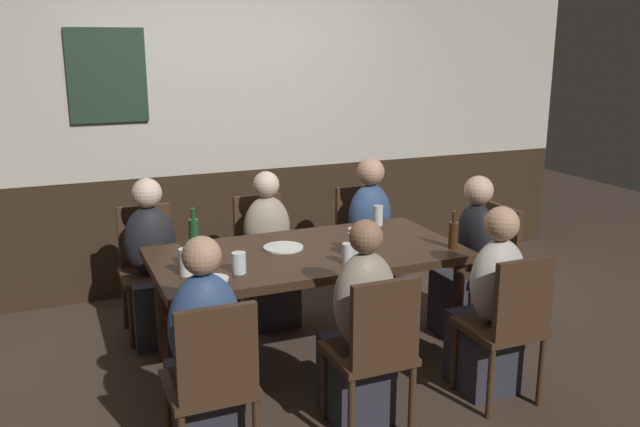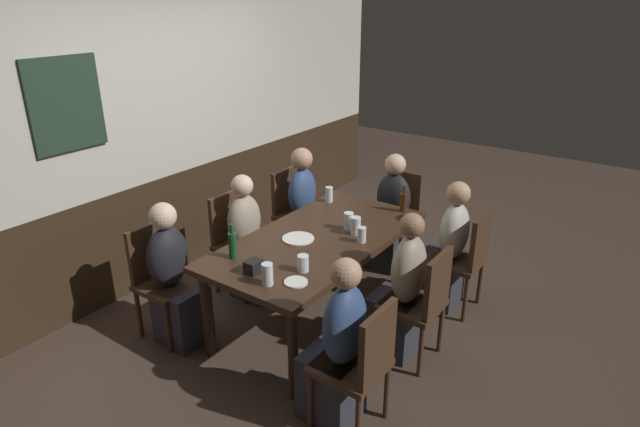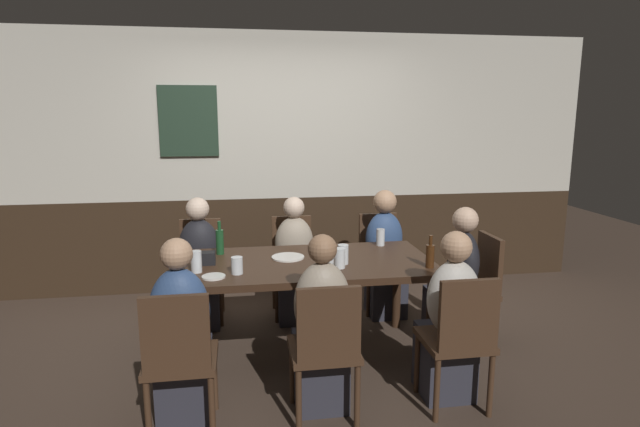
# 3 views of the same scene
# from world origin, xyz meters

# --- Properties ---
(ground_plane) EXTENTS (12.00, 12.00, 0.00)m
(ground_plane) POSITION_xyz_m (0.00, 0.00, 0.00)
(ground_plane) COLOR #423328
(wall_back) EXTENTS (6.40, 0.13, 2.60)m
(wall_back) POSITION_xyz_m (-0.01, 1.65, 1.30)
(wall_back) COLOR #332316
(wall_back) RESTS_ON ground_plane
(dining_table) EXTENTS (1.87, 0.95, 0.74)m
(dining_table) POSITION_xyz_m (0.00, 0.00, 0.67)
(dining_table) COLOR #382316
(dining_table) RESTS_ON ground_plane
(chair_mid_near) EXTENTS (0.40, 0.40, 0.88)m
(chair_mid_near) POSITION_xyz_m (0.00, -0.89, 0.50)
(chair_mid_near) COLOR #422B1C
(chair_mid_near) RESTS_ON ground_plane
(chair_head_east) EXTENTS (0.40, 0.40, 0.88)m
(chair_head_east) POSITION_xyz_m (1.35, 0.00, 0.50)
(chair_head_east) COLOR #422B1C
(chair_head_east) RESTS_ON ground_plane
(chair_right_far) EXTENTS (0.40, 0.40, 0.88)m
(chair_right_far) POSITION_xyz_m (0.82, 0.89, 0.50)
(chair_right_far) COLOR #422B1C
(chair_right_far) RESTS_ON ground_plane
(chair_mid_far) EXTENTS (0.40, 0.40, 0.88)m
(chair_mid_far) POSITION_xyz_m (0.00, 0.89, 0.50)
(chair_mid_far) COLOR #422B1C
(chair_mid_far) RESTS_ON ground_plane
(chair_left_near) EXTENTS (0.40, 0.40, 0.88)m
(chair_left_near) POSITION_xyz_m (-0.82, -0.89, 0.50)
(chair_left_near) COLOR #422B1C
(chair_left_near) RESTS_ON ground_plane
(chair_right_near) EXTENTS (0.40, 0.40, 0.88)m
(chair_right_near) POSITION_xyz_m (0.82, -0.89, 0.50)
(chair_right_near) COLOR #422B1C
(chair_right_near) RESTS_ON ground_plane
(chair_left_far) EXTENTS (0.40, 0.40, 0.88)m
(chair_left_far) POSITION_xyz_m (-0.82, 0.89, 0.50)
(chair_left_far) COLOR #422B1C
(chair_left_far) RESTS_ON ground_plane
(person_mid_near) EXTENTS (0.34, 0.37, 1.12)m
(person_mid_near) POSITION_xyz_m (0.00, -0.73, 0.47)
(person_mid_near) COLOR #2D2D38
(person_mid_near) RESTS_ON ground_plane
(person_head_east) EXTENTS (0.37, 0.34, 1.11)m
(person_head_east) POSITION_xyz_m (1.19, 0.00, 0.47)
(person_head_east) COLOR #2D2D38
(person_head_east) RESTS_ON ground_plane
(person_right_far) EXTENTS (0.34, 0.37, 1.13)m
(person_right_far) POSITION_xyz_m (0.82, 0.73, 0.48)
(person_right_far) COLOR #2D2D38
(person_right_far) RESTS_ON ground_plane
(person_mid_far) EXTENTS (0.34, 0.37, 1.09)m
(person_mid_far) POSITION_xyz_m (-0.00, 0.73, 0.46)
(person_mid_far) COLOR #2D2D38
(person_mid_far) RESTS_ON ground_plane
(person_left_near) EXTENTS (0.34, 0.37, 1.13)m
(person_left_near) POSITION_xyz_m (-0.82, -0.73, 0.47)
(person_left_near) COLOR #2D2D38
(person_left_near) RESTS_ON ground_plane
(person_right_near) EXTENTS (0.34, 0.37, 1.11)m
(person_right_near) POSITION_xyz_m (0.82, -0.73, 0.47)
(person_right_near) COLOR #2D2D38
(person_right_near) RESTS_ON ground_plane
(person_left_far) EXTENTS (0.34, 0.37, 1.11)m
(person_left_far) POSITION_xyz_m (-0.82, 0.73, 0.47)
(person_left_far) COLOR #2D2D38
(person_left_far) RESTS_ON ground_plane
(beer_glass_tall) EXTENTS (0.08, 0.08, 0.14)m
(beer_glass_tall) POSITION_xyz_m (0.22, -0.21, 0.81)
(beer_glass_tall) COLOR silver
(beer_glass_tall) RESTS_ON dining_table
(tumbler_water) EXTENTS (0.07, 0.07, 0.12)m
(tumbler_water) POSITION_xyz_m (0.12, -0.32, 0.79)
(tumbler_water) COLOR silver
(tumbler_water) RESTS_ON dining_table
(highball_clear) EXTENTS (0.07, 0.07, 0.15)m
(highball_clear) POSITION_xyz_m (-0.77, -0.15, 0.81)
(highball_clear) COLOR silver
(highball_clear) RESTS_ON dining_table
(pint_glass_amber) EXTENTS (0.08, 0.08, 0.14)m
(pint_glass_amber) POSITION_xyz_m (0.26, -0.11, 0.81)
(pint_glass_amber) COLOR silver
(pint_glass_amber) RESTS_ON dining_table
(pint_glass_stout) EXTENTS (0.07, 0.07, 0.14)m
(pint_glass_stout) POSITION_xyz_m (0.67, 0.36, 0.80)
(pint_glass_stout) COLOR silver
(pint_glass_stout) RESTS_ON dining_table
(pint_glass_pale) EXTENTS (0.08, 0.08, 0.12)m
(pint_glass_pale) POSITION_xyz_m (-0.50, -0.23, 0.79)
(pint_glass_pale) COLOR silver
(pint_glass_pale) RESTS_ON dining_table
(beer_bottle_green) EXTENTS (0.06, 0.06, 0.26)m
(beer_bottle_green) POSITION_xyz_m (-0.63, 0.29, 0.84)
(beer_bottle_green) COLOR #194723
(beer_bottle_green) RESTS_ON dining_table
(beer_bottle_brown) EXTENTS (0.06, 0.06, 0.23)m
(beer_bottle_brown) POSITION_xyz_m (0.85, -0.29, 0.83)
(beer_bottle_brown) COLOR #42230F
(beer_bottle_brown) RESTS_ON dining_table
(plate_white_large) EXTENTS (0.25, 0.25, 0.01)m
(plate_white_large) POSITION_xyz_m (-0.12, 0.10, 0.75)
(plate_white_large) COLOR white
(plate_white_large) RESTS_ON dining_table
(plate_white_small) EXTENTS (0.16, 0.16, 0.01)m
(plate_white_small) POSITION_xyz_m (-0.65, -0.29, 0.75)
(plate_white_small) COLOR white
(plate_white_small) RESTS_ON dining_table
(condiment_caddy) EXTENTS (0.11, 0.09, 0.09)m
(condiment_caddy) POSITION_xyz_m (-0.71, 0.03, 0.79)
(condiment_caddy) COLOR black
(condiment_caddy) RESTS_ON dining_table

